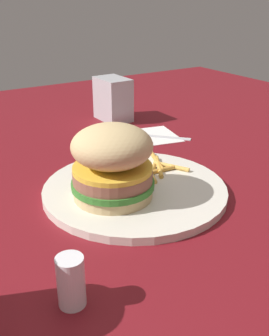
{
  "coord_description": "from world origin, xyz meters",
  "views": [
    {
      "loc": [
        -0.31,
        -0.46,
        0.29
      ],
      "look_at": [
        -0.02,
        0.0,
        0.04
      ],
      "focal_mm": 42.51,
      "sensor_mm": 36.0,
      "label": 1
    }
  ],
  "objects": [
    {
      "name": "plate",
      "position": [
        -0.02,
        0.0,
        0.01
      ],
      "size": [
        0.28,
        0.28,
        0.01
      ],
      "primitive_type": "cylinder",
      "color": "silver",
      "rests_on": "ground_plane"
    },
    {
      "name": "sandwich",
      "position": [
        -0.07,
        -0.01,
        0.07
      ],
      "size": [
        0.12,
        0.12,
        0.11
      ],
      "color": "tan",
      "rests_on": "plate"
    },
    {
      "name": "napkin",
      "position": [
        0.15,
        0.2,
        0.0
      ],
      "size": [
        0.13,
        0.13,
        0.0
      ],
      "primitive_type": "cube",
      "rotation": [
        0.0,
        0.0,
        -0.21
      ],
      "color": "white",
      "rests_on": "ground_plane"
    },
    {
      "name": "salt_shaker",
      "position": [
        -0.2,
        -0.17,
        0.03
      ],
      "size": [
        0.03,
        0.03,
        0.06
      ],
      "primitive_type": "cylinder",
      "color": "white",
      "rests_on": "ground_plane"
    },
    {
      "name": "napkin_dispenser",
      "position": [
        0.14,
        0.35,
        0.05
      ],
      "size": [
        0.06,
        0.09,
        0.1
      ],
      "primitive_type": "cube",
      "rotation": [
        0.0,
        0.0,
        4.73
      ],
      "color": "#B7BABF",
      "rests_on": "ground_plane"
    },
    {
      "name": "ground_plane",
      "position": [
        0.0,
        0.0,
        0.0
      ],
      "size": [
        1.6,
        1.6,
        0.0
      ],
      "primitive_type": "plane",
      "color": "maroon"
    },
    {
      "name": "fries_pile",
      "position": [
        0.04,
        0.03,
        0.02
      ],
      "size": [
        0.09,
        0.11,
        0.01
      ],
      "color": "gold",
      "rests_on": "plate"
    },
    {
      "name": "fork",
      "position": [
        0.14,
        0.2,
        0.0
      ],
      "size": [
        0.13,
        0.14,
        0.0
      ],
      "color": "silver",
      "rests_on": "napkin"
    }
  ]
}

